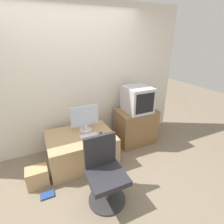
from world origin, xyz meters
TOP-DOWN VIEW (x-y plane):
  - ground_plane at (0.00, 0.00)m, footprint 12.00×12.00m
  - wall_back at (0.00, 1.32)m, footprint 4.40×0.05m
  - desk at (-0.07, 0.75)m, footprint 1.10×0.84m
  - side_stand at (1.11, 0.90)m, footprint 0.76×0.55m
  - main_monitor at (0.06, 0.87)m, footprint 0.48×0.22m
  - keyboard at (0.05, 0.66)m, footprint 0.30×0.11m
  - mouse at (0.26, 0.65)m, footprint 0.05×0.04m
  - crt_tv at (1.10, 0.86)m, footprint 0.46×0.52m
  - office_chair at (0.00, -0.15)m, footprint 0.49×0.49m
  - cardboard_box_lower at (-0.81, 0.46)m, footprint 0.30×0.23m
  - book at (-0.72, 0.20)m, footprint 0.18×0.13m

SIDE VIEW (x-z plane):
  - ground_plane at x=0.00m, z-range 0.00..0.00m
  - book at x=-0.72m, z-range 0.00..0.02m
  - cardboard_box_lower at x=-0.81m, z-range 0.00..0.29m
  - desk at x=-0.07m, z-range 0.00..0.51m
  - side_stand at x=1.11m, z-range 0.00..0.70m
  - office_chair at x=0.00m, z-range -0.05..0.84m
  - keyboard at x=0.05m, z-range 0.51..0.52m
  - mouse at x=0.26m, z-range 0.51..0.54m
  - main_monitor at x=0.06m, z-range 0.51..0.96m
  - crt_tv at x=1.10m, z-range 0.70..1.17m
  - wall_back at x=0.00m, z-range 0.00..2.60m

